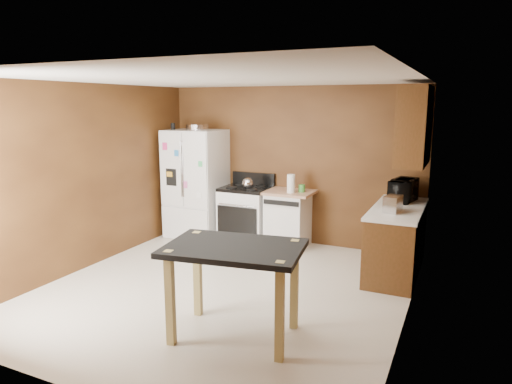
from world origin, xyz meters
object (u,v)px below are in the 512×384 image
Objects in this scene: pen_cup at (173,126)px; gas_range at (246,213)px; paper_towel at (291,184)px; roasting_pan at (197,127)px; island at (234,260)px; green_canister at (302,188)px; toaster at (393,204)px; dishwasher at (288,218)px; microwave at (403,191)px; kettle at (248,183)px; refrigerator at (196,184)px.

pen_cup reaches higher than gas_range.
pen_cup is 1.89m from gas_range.
paper_towel is at bearing 1.73° from pen_cup.
roasting_pan is 3.65m from island.
green_canister is 0.08× the size of island.
green_canister is at bearing 159.68° from toaster.
microwave is at bearing -2.57° from dishwasher.
paper_towel is 1.75m from toaster.
island is at bearing 169.38° from microwave.
microwave is at bearing 96.26° from toaster.
pen_cup is 0.21× the size of microwave.
toaster is 0.25× the size of gas_range.
gas_range is at bearing 124.72° from kettle.
pen_cup is 3.80m from microwave.
green_canister is (0.84, 0.17, -0.04)m from kettle.
island is (2.11, -2.78, -1.07)m from roasting_pan.
paper_towel is 1.64m from microwave.
green_canister is at bearing 4.95° from pen_cup.
toaster is at bearing -17.91° from gas_range.
paper_towel is (1.65, -0.01, -0.82)m from roasting_pan.
paper_towel reaches higher than green_canister.
kettle reaches higher than green_canister.
refrigerator is 2.02× the size of dishwasher.
pen_cup reaches higher than paper_towel.
pen_cup is 0.06× the size of refrigerator.
toaster is (1.48, -0.82, 0.06)m from green_canister.
gas_range reaches higher than kettle.
roasting_pan reaches higher than refrigerator.
refrigerator reaches higher than island.
kettle is 0.72m from paper_towel.
pen_cup is at bearing -175.05° from green_canister.
gas_range is (-0.93, -0.04, -0.48)m from green_canister.
microwave is 0.57× the size of dishwasher.
island is (-1.17, -2.81, -0.26)m from microwave.
island is (-1.14, -2.08, -0.23)m from toaster.
roasting_pan is 0.41× the size of dishwasher.
refrigerator reaches higher than gas_range.
roasting_pan is at bearing 102.46° from microwave.
roasting_pan is at bearing 176.98° from kettle.
roasting_pan reaches higher than dishwasher.
green_canister is at bearing 96.68° from island.
pen_cup is 0.95× the size of green_canister.
refrigerator is (-3.32, 0.72, -0.10)m from toaster.
paper_towel is 1.00× the size of toaster.
microwave is 2.51m from gas_range.
pen_cup reaches higher than kettle.
kettle is 0.36× the size of microwave.
kettle is 0.55m from gas_range.
pen_cup is at bearing -170.90° from roasting_pan.
pen_cup reaches higher than green_canister.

